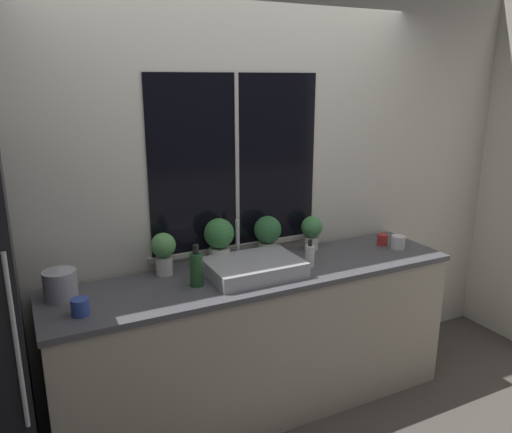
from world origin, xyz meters
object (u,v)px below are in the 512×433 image
Objects in this scene: kettle at (60,284)px; soap_bottle at (310,255)px; potted_plant_center_right at (268,233)px; bottle_tall at (196,269)px; potted_plant_far_left at (164,250)px; mug_red at (382,240)px; sink at (253,267)px; mug_white at (398,242)px; potted_plant_center_left at (219,239)px; mug_blue at (80,307)px; potted_plant_far_right at (312,230)px.

soap_bottle is at bearing -7.55° from kettle.
bottle_tall is at bearing -157.40° from potted_plant_center_right.
mug_red is (1.52, -0.14, -0.11)m from potted_plant_far_left.
potted_plant_center_right is 1.13× the size of bottle_tall.
sink is 5.93× the size of mug_white.
mug_white is (1.21, -0.25, -0.13)m from potted_plant_center_left.
sink reaches higher than potted_plant_far_left.
soap_bottle is (0.49, -0.27, -0.10)m from potted_plant_center_left.
bottle_tall reaches higher than mug_red.
mug_blue is at bearing -164.97° from potted_plant_center_right.
mug_white is (2.08, 0.07, 0.00)m from mug_blue.
bottle_tall is at bearing -12.70° from kettle.
mug_white reaches higher than mug_red.
potted_plant_far_left is at bearing 115.83° from bottle_tall.
potted_plant_far_left is 1.53m from mug_red.
sink is 0.37m from soap_bottle.
sink reaches higher than kettle.
potted_plant_center_right is 1.58× the size of soap_bottle.
potted_plant_center_right reaches higher than potted_plant_far_right.
mug_white is at bearing -11.69° from potted_plant_center_left.
sink is 0.36m from bottle_tall.
soap_bottle is at bearing -17.79° from potted_plant_far_left.
potted_plant_far_left is 0.94× the size of potted_plant_center_right.
bottle_tall reaches higher than potted_plant_far_right.
mug_blue is at bearing -148.02° from potted_plant_far_left.
potted_plant_far_right is 0.96× the size of bottle_tall.
mug_red is 0.43× the size of kettle.
soap_bottle is at bearing -169.34° from mug_red.
potted_plant_center_right is 1.26m from mug_blue.
potted_plant_center_left is 3.27× the size of mug_white.
mug_blue is 1.19× the size of mug_red.
potted_plant_far_right reaches higher than soap_bottle.
sink reaches higher than mug_blue.
kettle is (-1.61, -0.08, -0.05)m from potted_plant_far_right.
mug_blue is at bearing -174.89° from mug_red.
bottle_tall is (-0.91, -0.24, -0.04)m from potted_plant_far_right.
potted_plant_center_right is 1.19× the size of potted_plant_far_right.
mug_blue is 0.97× the size of mug_white.
potted_plant_far_right is at bearing 0.00° from potted_plant_center_left.
soap_bottle is at bearing -28.88° from potted_plant_center_left.
soap_bottle is 0.72m from mug_white.
potted_plant_center_left reaches higher than potted_plant_far_left.
sink is at bearing 178.95° from mug_white.
mug_white is at bearing -68.01° from mug_red.
sink is 1.99× the size of potted_plant_center_right.
sink is at bearing 5.38° from mug_blue.
sink is 1.05m from mug_red.
mug_blue is at bearing -75.32° from kettle.
potted_plant_far_left reaches higher than kettle.
soap_bottle is at bearing -178.51° from mug_white.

